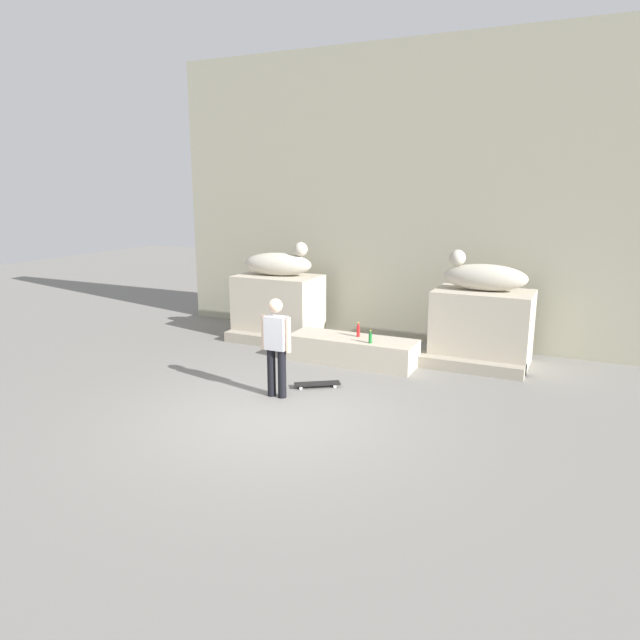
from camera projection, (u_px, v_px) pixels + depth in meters
ground_plane at (276, 416)px, 8.84m from camera, size 40.00×40.00×0.00m
facade_wall at (396, 196)px, 13.00m from camera, size 10.80×0.60×6.45m
pedestal_left at (279, 307)px, 13.32m from camera, size 1.86×1.21×1.46m
pedestal_right at (482, 327)px, 11.40m from camera, size 1.86×1.21×1.46m
statue_reclining_left at (279, 263)px, 13.09m from camera, size 1.66×0.78×0.78m
statue_reclining_right at (483, 276)px, 11.19m from camera, size 1.62×0.62×0.78m
ledge_block at (352, 350)px, 11.49m from camera, size 2.55×0.85×0.52m
skater at (276, 343)px, 9.48m from camera, size 0.54×0.23×1.67m
skateboard at (317, 384)px, 10.11m from camera, size 0.78×0.61×0.08m
bottle_red at (358, 331)px, 11.48m from camera, size 0.07×0.07×0.29m
bottle_green at (370, 338)px, 11.01m from camera, size 0.07×0.07×0.26m
stair_step at (361, 351)px, 11.95m from camera, size 6.47×0.50×0.22m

